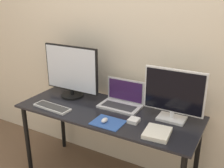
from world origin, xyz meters
name	(u,v)px	position (x,y,z in m)	size (l,w,h in m)	color
wall_back	(128,41)	(0.00, 0.67, 1.25)	(7.00, 0.05, 2.50)	beige
desk	(107,120)	(0.00, 0.30, 0.63)	(1.54, 0.61, 0.72)	black
monitor_left	(71,72)	(-0.45, 0.41, 0.96)	(0.56, 0.21, 0.48)	black
monitor_right	(174,95)	(0.52, 0.41, 0.93)	(0.46, 0.15, 0.41)	silver
laptop	(122,100)	(0.06, 0.46, 0.78)	(0.35, 0.22, 0.22)	silver
keyboard	(52,107)	(-0.44, 0.12, 0.73)	(0.35, 0.13, 0.02)	silver
mousepad	(108,122)	(0.11, 0.13, 0.72)	(0.24, 0.19, 0.00)	#2D519E
mouse	(105,120)	(0.09, 0.11, 0.74)	(0.04, 0.07, 0.03)	silver
book	(157,133)	(0.50, 0.14, 0.74)	(0.19, 0.21, 0.03)	silver
power_brick	(134,120)	(0.28, 0.23, 0.74)	(0.08, 0.09, 0.03)	white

